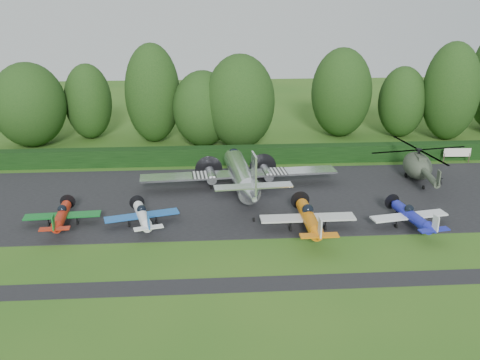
{
  "coord_description": "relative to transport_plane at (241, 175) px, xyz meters",
  "views": [
    {
      "loc": [
        -1.66,
        -38.32,
        19.65
      ],
      "look_at": [
        1.51,
        8.41,
        2.5
      ],
      "focal_mm": 40.0,
      "sensor_mm": 36.0,
      "label": 1
    }
  ],
  "objects": [
    {
      "name": "light_plane_blue",
      "position": [
        13.97,
        -9.55,
        -0.7
      ],
      "size": [
        6.83,
        7.18,
        2.62
      ],
      "rotation": [
        0.0,
        0.0,
        -0.17
      ],
      "color": "#1B21A5",
      "rests_on": "ground"
    },
    {
      "name": "tree_2",
      "position": [
        -25.66,
        18.19,
        3.56
      ],
      "size": [
        9.17,
        9.17,
        10.72
      ],
      "color": "black",
      "rests_on": "ground"
    },
    {
      "name": "light_plane_red",
      "position": [
        -15.96,
        -7.29,
        -0.76
      ],
      "size": [
        6.45,
        6.78,
        2.48
      ],
      "rotation": [
        0.0,
        0.0,
        -0.07
      ],
      "color": "#B12310",
      "rests_on": "ground"
    },
    {
      "name": "tree_6",
      "position": [
        0.95,
        15.59,
        4.12
      ],
      "size": [
        8.75,
        8.75,
        11.84
      ],
      "color": "black",
      "rests_on": "ground"
    },
    {
      "name": "taxiway_verge",
      "position": [
        -1.85,
        -17.84,
        -1.79
      ],
      "size": [
        70.0,
        2.0,
        0.0
      ],
      "primitive_type": "cube",
      "color": "black",
      "rests_on": "ground"
    },
    {
      "name": "light_plane_orange",
      "position": [
        5.02,
        -9.8,
        -0.51
      ],
      "size": [
        8.05,
        8.46,
        3.09
      ],
      "rotation": [
        0.0,
        0.0,
        -0.01
      ],
      "color": "orange",
      "rests_on": "ground"
    },
    {
      "name": "tree_9",
      "position": [
        23.17,
        19.54,
        2.98
      ],
      "size": [
        6.33,
        6.33,
        9.57
      ],
      "color": "black",
      "rests_on": "ground"
    },
    {
      "name": "light_plane_white",
      "position": [
        -9.01,
        -7.72,
        -0.78
      ],
      "size": [
        6.38,
        6.7,
        2.45
      ],
      "rotation": [
        0.0,
        0.0,
        -0.26
      ],
      "color": "white",
      "rests_on": "ground"
    },
    {
      "name": "tree_1",
      "position": [
        28.91,
        17.65,
        4.67
      ],
      "size": [
        7.34,
        7.34,
        12.96
      ],
      "color": "black",
      "rests_on": "ground"
    },
    {
      "name": "transport_plane",
      "position": [
        0.0,
        0.0,
        0.0
      ],
      "size": [
        20.1,
        15.41,
        6.44
      ],
      "rotation": [
        0.0,
        0.0,
        -0.08
      ],
      "color": "silver",
      "rests_on": "ground"
    },
    {
      "name": "ground",
      "position": [
        -1.85,
        -11.84,
        -1.8
      ],
      "size": [
        160.0,
        160.0,
        0.0
      ],
      "primitive_type": "plane",
      "color": "#295A19",
      "rests_on": "ground"
    },
    {
      "name": "hedgerow",
      "position": [
        -1.85,
        9.16,
        -1.8
      ],
      "size": [
        90.0,
        1.6,
        2.0
      ],
      "primitive_type": "cube",
      "color": "black",
      "rests_on": "ground"
    },
    {
      "name": "sign_board",
      "position": [
        25.81,
        7.52,
        -0.59
      ],
      "size": [
        3.16,
        0.12,
        1.78
      ],
      "rotation": [
        0.0,
        0.0,
        0.05
      ],
      "color": "#3F3326",
      "rests_on": "ground"
    },
    {
      "name": "apron",
      "position": [
        -1.85,
        -1.84,
        -1.79
      ],
      "size": [
        70.0,
        18.0,
        0.01
      ],
      "primitive_type": "cube",
      "color": "black",
      "rests_on": "ground"
    },
    {
      "name": "helicopter",
      "position": [
        18.91,
        2.08,
        0.06
      ],
      "size": [
        10.73,
        12.57,
        3.46
      ],
      "rotation": [
        0.0,
        0.0,
        0.1
      ],
      "color": "#374132",
      "rests_on": "ground"
    },
    {
      "name": "tree_0",
      "position": [
        -3.7,
        16.99,
        3.03
      ],
      "size": [
        7.71,
        7.71,
        9.67
      ],
      "color": "black",
      "rests_on": "ground"
    },
    {
      "name": "tree_8",
      "position": [
        -10.17,
        19.26,
        4.62
      ],
      "size": [
        7.14,
        7.14,
        12.86
      ],
      "color": "black",
      "rests_on": "ground"
    },
    {
      "name": "tree_3",
      "position": [
        -18.94,
        21.41,
        3.22
      ],
      "size": [
        6.2,
        6.2,
        10.05
      ],
      "color": "black",
      "rests_on": "ground"
    },
    {
      "name": "tree_5",
      "position": [
        14.98,
        20.33,
        4.19
      ],
      "size": [
        8.09,
        8.09,
        11.99
      ],
      "color": "black",
      "rests_on": "ground"
    }
  ]
}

